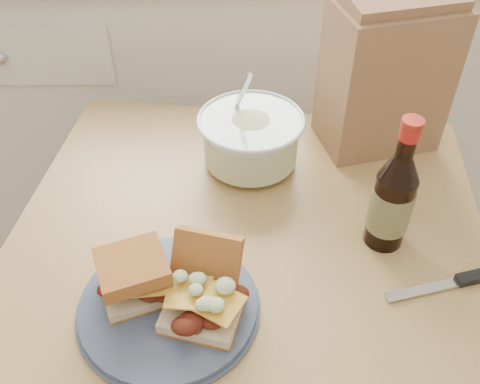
{
  "coord_description": "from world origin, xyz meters",
  "views": [
    {
      "loc": [
        0.09,
        0.18,
        1.4
      ],
      "look_at": [
        0.09,
        0.85,
        0.78
      ],
      "focal_mm": 40.0,
      "sensor_mm": 36.0,
      "label": 1
    }
  ],
  "objects_px": {
    "paper_bag": "(385,78)",
    "dining_table": "(245,283)",
    "plate": "(169,306)",
    "beer_bottle": "(392,200)",
    "coleslaw_bowl": "(251,141)"
  },
  "relations": [
    {
      "from": "paper_bag",
      "to": "dining_table",
      "type": "bearing_deg",
      "value": -146.29
    },
    {
      "from": "plate",
      "to": "dining_table",
      "type": "bearing_deg",
      "value": 47.08
    },
    {
      "from": "beer_bottle",
      "to": "paper_bag",
      "type": "relative_size",
      "value": 0.85
    },
    {
      "from": "dining_table",
      "to": "beer_bottle",
      "type": "relative_size",
      "value": 3.7
    },
    {
      "from": "dining_table",
      "to": "beer_bottle",
      "type": "xyz_separation_m",
      "value": [
        0.24,
        0.02,
        0.2
      ]
    },
    {
      "from": "dining_table",
      "to": "beer_bottle",
      "type": "bearing_deg",
      "value": 11.0
    },
    {
      "from": "plate",
      "to": "coleslaw_bowl",
      "type": "distance_m",
      "value": 0.39
    },
    {
      "from": "coleslaw_bowl",
      "to": "beer_bottle",
      "type": "xyz_separation_m",
      "value": [
        0.23,
        -0.22,
        0.04
      ]
    },
    {
      "from": "coleslaw_bowl",
      "to": "plate",
      "type": "bearing_deg",
      "value": -110.5
    },
    {
      "from": "beer_bottle",
      "to": "paper_bag",
      "type": "height_order",
      "value": "paper_bag"
    },
    {
      "from": "coleslaw_bowl",
      "to": "dining_table",
      "type": "bearing_deg",
      "value": -93.46
    },
    {
      "from": "dining_table",
      "to": "paper_bag",
      "type": "relative_size",
      "value": 3.14
    },
    {
      "from": "coleslaw_bowl",
      "to": "beer_bottle",
      "type": "relative_size",
      "value": 0.83
    },
    {
      "from": "plate",
      "to": "beer_bottle",
      "type": "distance_m",
      "value": 0.4
    },
    {
      "from": "coleslaw_bowl",
      "to": "paper_bag",
      "type": "relative_size",
      "value": 0.7
    }
  ]
}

